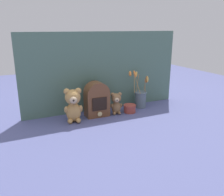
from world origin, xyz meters
TOP-DOWN VIEW (x-y plane):
  - ground_plane at (0.00, 0.00)m, footprint 4.00×4.00m
  - backdrop_wall at (0.00, 0.17)m, footprint 1.27×0.02m
  - teddy_bear_large at (-0.30, -0.00)m, footprint 0.13×0.12m
  - teddy_bear_medium at (0.03, 0.02)m, footprint 0.09×0.09m
  - flower_vase at (0.28, 0.07)m, footprint 0.16×0.11m
  - vintage_radio at (-0.11, 0.04)m, footprint 0.17×0.11m
  - decorative_tin_tall at (0.14, 0.00)m, footprint 0.10×0.10m

SIDE VIEW (x-z plane):
  - ground_plane at x=0.00m, z-range 0.00..0.00m
  - decorative_tin_tall at x=0.14m, z-range 0.00..0.06m
  - flower_vase at x=0.28m, z-range -0.07..0.24m
  - teddy_bear_medium at x=0.03m, z-range 0.00..0.17m
  - teddy_bear_large at x=-0.30m, z-range 0.01..0.24m
  - vintage_radio at x=-0.11m, z-range 0.00..0.26m
  - backdrop_wall at x=0.00m, z-range 0.00..0.60m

